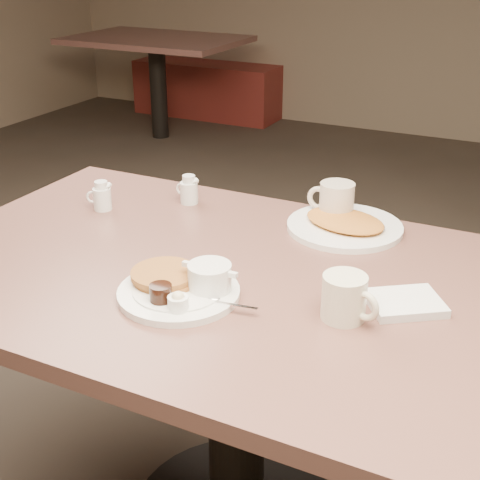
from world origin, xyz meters
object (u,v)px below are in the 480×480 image
at_px(creamer_left, 102,197).
at_px(creamer_right, 189,190).
at_px(coffee_mug_near, 345,297).
at_px(booth_back_left, 207,67).
at_px(main_plate, 183,285).
at_px(coffee_mug_far, 335,201).
at_px(hash_plate, 345,225).
at_px(diner_table, 236,337).

xyz_separation_m(creamer_left, creamer_right, (0.19, 0.14, -0.00)).
distance_m(coffee_mug_near, booth_back_left, 4.63).
bearing_deg(main_plate, coffee_mug_far, 73.75).
bearing_deg(coffee_mug_far, main_plate, -106.25).
relative_size(coffee_mug_far, creamer_right, 1.62).
height_order(coffee_mug_far, creamer_right, coffee_mug_far).
height_order(hash_plate, booth_back_left, booth_back_left).
relative_size(creamer_right, booth_back_left, 0.05).
bearing_deg(main_plate, diner_table, 68.74).
relative_size(coffee_mug_far, hash_plate, 0.36).
bearing_deg(hash_plate, coffee_mug_far, 130.70).
height_order(diner_table, coffee_mug_far, coffee_mug_far).
relative_size(main_plate, coffee_mug_far, 2.37).
xyz_separation_m(coffee_mug_near, booth_back_left, (-2.46, 3.91, -0.39)).
distance_m(creamer_right, hash_plate, 0.44).
xyz_separation_m(coffee_mug_far, hash_plate, (0.04, -0.05, -0.04)).
distance_m(diner_table, coffee_mug_near, 0.36).
distance_m(creamer_right, booth_back_left, 4.01).
relative_size(coffee_mug_far, creamer_left, 1.62).
distance_m(coffee_mug_near, creamer_left, 0.80).
distance_m(coffee_mug_far, creamer_left, 0.62).
bearing_deg(hash_plate, diner_table, -113.35).
distance_m(diner_table, main_plate, 0.24).
distance_m(coffee_mug_far, creamer_right, 0.40).
bearing_deg(hash_plate, creamer_right, -178.24).
height_order(creamer_right, hash_plate, creamer_right).
xyz_separation_m(diner_table, coffee_mug_near, (0.27, -0.08, 0.22)).
distance_m(main_plate, coffee_mug_far, 0.54).
relative_size(coffee_mug_near, creamer_left, 1.64).
bearing_deg(diner_table, creamer_right, 133.76).
bearing_deg(booth_back_left, coffee_mug_near, -57.89).
relative_size(diner_table, hash_plate, 4.14).
bearing_deg(creamer_left, diner_table, -19.27).
height_order(coffee_mug_far, booth_back_left, booth_back_left).
relative_size(main_plate, creamer_right, 3.83).
bearing_deg(hash_plate, coffee_mug_near, -72.22).
relative_size(main_plate, hash_plate, 0.85).
height_order(creamer_left, booth_back_left, booth_back_left).
bearing_deg(coffee_mug_far, creamer_left, -160.24).
relative_size(creamer_right, hash_plate, 0.22).
relative_size(creamer_left, hash_plate, 0.22).
height_order(coffee_mug_near, creamer_right, coffee_mug_near).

